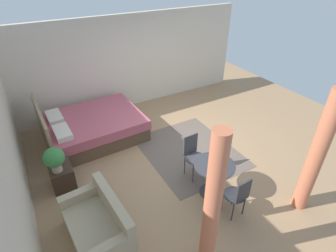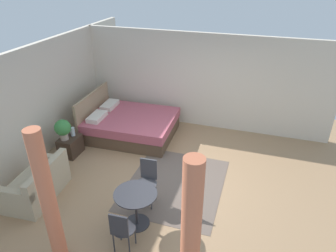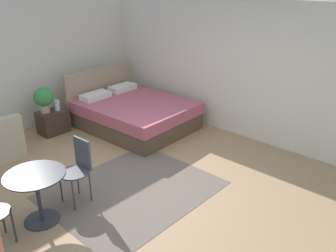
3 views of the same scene
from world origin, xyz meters
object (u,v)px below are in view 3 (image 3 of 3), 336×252
bed (133,113)px  potted_plant (44,98)px  cafe_chair_near_couch (78,165)px  balcony_table (37,188)px  vase (57,105)px  nightstand (53,122)px

bed → potted_plant: 1.80m
bed → potted_plant: bed is taller
cafe_chair_near_couch → balcony_table: bearing=-177.1°
bed → potted_plant: (-1.41, 1.03, 0.44)m
bed → vase: 1.54m
bed → balcony_table: bearing=-153.8°
balcony_table → cafe_chair_near_couch: size_ratio=0.82×
nightstand → cafe_chair_near_couch: bearing=-112.2°
vase → balcony_table: size_ratio=0.28×
nightstand → balcony_table: (-1.61, -2.42, 0.26)m
nightstand → bed: bearing=-36.7°
potted_plant → cafe_chair_near_couch: size_ratio=0.55×
bed → balcony_table: (-2.93, -1.44, 0.18)m
nightstand → cafe_chair_near_couch: size_ratio=0.59×
bed → nightstand: bearing=143.3°
cafe_chair_near_couch → bed: bearing=31.6°
vase → cafe_chair_near_couch: (-1.10, -2.35, -0.01)m
potted_plant → bed: bearing=-36.1°
nightstand → balcony_table: size_ratio=0.72×
vase → cafe_chair_near_couch: 2.60m
cafe_chair_near_couch → potted_plant: bearing=70.2°
cafe_chair_near_couch → nightstand: bearing=67.8°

